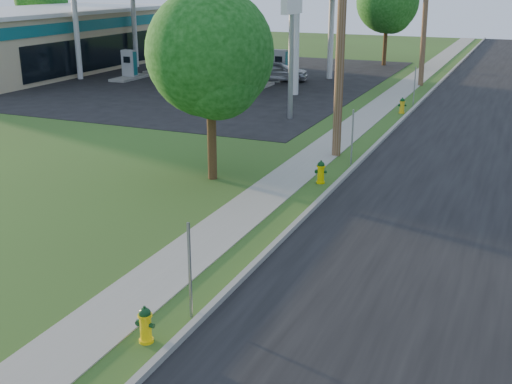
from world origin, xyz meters
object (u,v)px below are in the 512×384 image
Objects in this scene: fuel_pump_ne at (256,76)px; tree_back at (42,0)px; hydrant_far at (402,106)px; fuel_pump_sw at (162,61)px; fuel_pump_nw at (130,68)px; fuel_pump_se at (280,68)px; tree_lot at (389,4)px; tree_verge at (212,58)px; utility_pole_mid at (342,20)px; hydrant_mid at (321,172)px; car_silver at (277,71)px; utility_pole_far at (426,5)px; hydrant_near at (145,325)px.

fuel_pump_ne is 0.46× the size of tree_back.
fuel_pump_sw is at bearing 156.52° from hydrant_far.
fuel_pump_nw and fuel_pump_se have the same top height.
tree_verge is at bearing -87.81° from tree_lot.
utility_pole_mid is at bearing -35.99° from fuel_pump_nw.
tree_lot is at bearing 98.62° from hydrant_mid.
fuel_pump_ne is at bearing 0.00° from fuel_pump_nw.
fuel_pump_nw reaches higher than car_silver.
hydrant_mid is (4.54, -29.95, -4.11)m from tree_lot.
car_silver is at bearing 115.26° from hydrant_mid.
utility_pole_far is 1.54× the size of tree_verge.
utility_pole_mid is at bearing -90.00° from utility_pole_far.
fuel_pump_nw is 9.69m from car_silver.
fuel_pump_nw reaches higher than hydrant_near.
car_silver is (9.20, 3.04, -0.06)m from fuel_pump_nw.
tree_back is at bearing 141.84° from hydrant_mid.
fuel_pump_sw is (-9.00, 4.00, 0.00)m from fuel_pump_ne.
tree_verge is at bearing -42.13° from tree_back.
hydrant_near is at bearing -87.83° from utility_pole_mid.
utility_pole_far is at bearing 3.20° from fuel_pump_sw.
fuel_pump_nw is 23.31m from tree_verge.
tree_lot is at bearing 96.44° from hydrant_near.
tree_lot is 18.64m from hydrant_far.
fuel_pump_nw is 0.82× the size of car_silver.
fuel_pump_se is 0.82× the size of car_silver.
hydrant_far is at bearing -23.03° from fuel_pump_ne.
fuel_pump_ne is at bearing -150.67° from utility_pole_far.
hydrant_near is (9.43, -26.93, -0.36)m from fuel_pump_ne.
tree_back is 50.78m from hydrant_near.
fuel_pump_ne is at bearing 156.97° from hydrant_far.
tree_lot is at bearing 105.10° from hydrant_far.
fuel_pump_nw is 19.70m from tree_lot.
tree_verge is 8.03× the size of hydrant_mid.
hydrant_far is (34.38, -14.46, -4.07)m from tree_back.
fuel_pump_sw reaches higher than hydrant_near.
utility_pole_far is 22.70m from tree_verge.
fuel_pump_sw is 4.10× the size of hydrant_far.
tree_back is 9.03× the size of hydrant_mid.
utility_pole_far reaches higher than fuel_pump_se.
hydrant_mid is at bearing -60.27° from fuel_pump_ne.
tree_verge is at bearing 109.68° from hydrant_near.
fuel_pump_nw is 1.00× the size of fuel_pump_ne.
hydrant_near is at bearing -55.62° from fuel_pump_nw.
tree_lot reaches higher than hydrant_far.
utility_pole_far is 2.43× the size of car_silver.
fuel_pump_sw is 0.46× the size of tree_back.
utility_pole_far is 9.84m from fuel_pump_se.
hydrant_far reaches higher than hydrant_near.
tree_verge reaches higher than hydrant_near.
fuel_pump_nw is 32.63m from hydrant_near.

